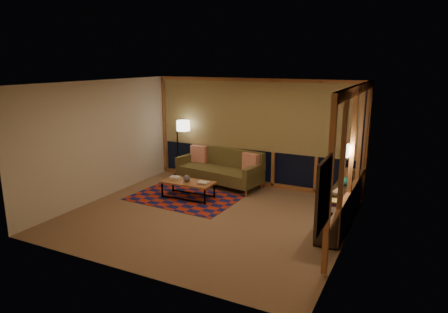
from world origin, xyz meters
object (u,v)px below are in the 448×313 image
at_px(coffee_table, 188,190).
at_px(floor_lamp, 178,147).
at_px(sofa, 219,168).
at_px(bookshelf, 340,206).

distance_m(coffee_table, floor_lamp, 2.05).
bearing_deg(sofa, floor_lamp, 178.06).
bearing_deg(bookshelf, floor_lamp, 163.87).
bearing_deg(floor_lamp, bookshelf, 14.26).
bearing_deg(floor_lamp, coffee_table, -19.98).
height_order(sofa, floor_lamp, floor_lamp).
height_order(sofa, bookshelf, sofa).
xyz_separation_m(sofa, bookshelf, (3.24, -1.07, -0.12)).
relative_size(sofa, bookshelf, 0.83).
bearing_deg(sofa, bookshelf, -9.33).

